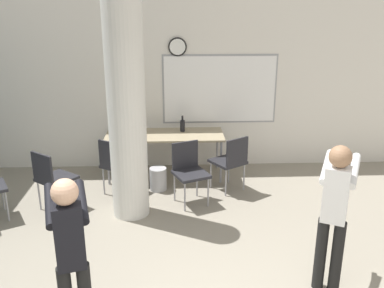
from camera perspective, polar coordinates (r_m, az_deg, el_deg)
name	(u,v)px	position (r m, az deg, el deg)	size (l,w,h in m)	color
wall_back	(176,86)	(7.22, -2.10, 7.75)	(8.00, 0.15, 2.80)	silver
support_pillar	(127,114)	(5.49, -8.69, 3.99)	(0.49, 0.49, 2.80)	silver
folding_table	(165,137)	(6.88, -3.65, 0.97)	(1.88, 0.72, 0.72)	tan
bottle_on_table	(182,125)	(6.98, -1.28, 2.51)	(0.08, 0.08, 0.26)	black
waste_bin	(158,179)	(6.57, -4.54, -4.65)	(0.26, 0.26, 0.35)	#B2B2B7
chair_table_front	(189,169)	(6.04, -0.41, -3.29)	(0.58, 0.58, 0.87)	#232328
chair_table_right	(231,159)	(6.41, 5.22, -2.04)	(0.61, 0.61, 0.87)	#232328
chair_table_left	(117,162)	(6.36, -10.01, -2.44)	(0.61, 0.61, 0.87)	#232328
chair_near_pillar	(52,176)	(6.10, -18.18, -4.09)	(0.62, 0.62, 0.87)	#232328
person_playing_side	(334,208)	(4.33, 18.46, -8.04)	(0.51, 0.64, 1.53)	black
person_playing_front	(71,251)	(3.62, -15.86, -13.51)	(0.44, 0.60, 1.52)	black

